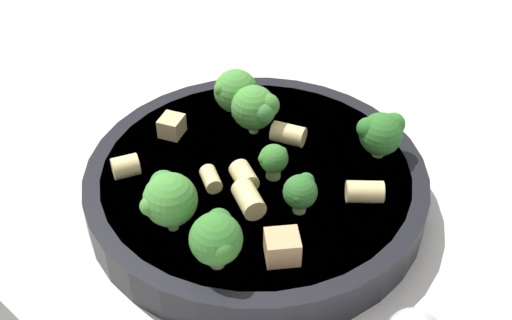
% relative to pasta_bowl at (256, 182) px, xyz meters
% --- Properties ---
extents(ground_plane, '(2.00, 2.00, 0.00)m').
position_rel_pasta_bowl_xyz_m(ground_plane, '(0.00, 0.00, -0.02)').
color(ground_plane, beige).
extents(pasta_bowl, '(0.28, 0.28, 0.03)m').
position_rel_pasta_bowl_xyz_m(pasta_bowl, '(0.00, 0.00, 0.00)').
color(pasta_bowl, black).
rests_on(pasta_bowl, ground_plane).
extents(broccoli_floret_0, '(0.04, 0.04, 0.04)m').
position_rel_pasta_bowl_xyz_m(broccoli_floret_0, '(-0.04, 0.02, 0.04)').
color(broccoli_floret_0, '#93B766').
rests_on(broccoli_floret_0, pasta_bowl).
extents(broccoli_floret_1, '(0.04, 0.04, 0.04)m').
position_rel_pasta_bowl_xyz_m(broccoli_floret_1, '(0.08, -0.07, 0.04)').
color(broccoli_floret_1, '#9EC175').
rests_on(broccoli_floret_1, pasta_bowl).
extents(broccoli_floret_2, '(0.04, 0.04, 0.05)m').
position_rel_pasta_bowl_xyz_m(broccoli_floret_2, '(0.03, -0.09, 0.04)').
color(broccoli_floret_2, '#84AD60').
rests_on(broccoli_floret_2, pasta_bowl).
extents(broccoli_floret_3, '(0.04, 0.04, 0.05)m').
position_rel_pasta_bowl_xyz_m(broccoli_floret_3, '(-0.08, 0.02, 0.04)').
color(broccoli_floret_3, '#84AD60').
rests_on(broccoli_floret_3, pasta_bowl).
extents(broccoli_floret_4, '(0.04, 0.04, 0.04)m').
position_rel_pasta_bowl_xyz_m(broccoli_floret_4, '(0.03, 0.10, 0.04)').
color(broccoli_floret_4, '#84AD60').
rests_on(broccoli_floret_4, pasta_bowl).
extents(broccoli_floret_5, '(0.03, 0.03, 0.03)m').
position_rel_pasta_bowl_xyz_m(broccoli_floret_5, '(0.06, 0.01, 0.03)').
color(broccoli_floret_5, '#84AD60').
rests_on(broccoli_floret_5, pasta_bowl).
extents(broccoli_floret_6, '(0.02, 0.02, 0.03)m').
position_rel_pasta_bowl_xyz_m(broccoli_floret_6, '(0.01, 0.01, 0.03)').
color(broccoli_floret_6, '#93B766').
rests_on(broccoli_floret_6, pasta_bowl).
extents(rigatoni_0, '(0.02, 0.02, 0.02)m').
position_rel_pasta_bowl_xyz_m(rigatoni_0, '(-0.04, -0.10, 0.02)').
color(rigatoni_0, '#E0C67F').
rests_on(rigatoni_0, pasta_bowl).
extents(rigatoni_1, '(0.02, 0.02, 0.01)m').
position_rel_pasta_bowl_xyz_m(rigatoni_1, '(-0.00, -0.04, 0.02)').
color(rigatoni_1, '#E0C67F').
rests_on(rigatoni_1, pasta_bowl).
extents(rigatoni_2, '(0.03, 0.02, 0.02)m').
position_rel_pasta_bowl_xyz_m(rigatoni_2, '(0.04, -0.03, 0.02)').
color(rigatoni_2, '#E0C67F').
rests_on(rigatoni_2, pasta_bowl).
extents(rigatoni_3, '(0.03, 0.02, 0.02)m').
position_rel_pasta_bowl_xyz_m(rigatoni_3, '(0.01, -0.02, 0.02)').
color(rigatoni_3, '#E0C67F').
rests_on(rigatoni_3, pasta_bowl).
extents(rigatoni_4, '(0.03, 0.03, 0.02)m').
position_rel_pasta_bowl_xyz_m(rigatoni_4, '(0.07, 0.06, 0.02)').
color(rigatoni_4, '#E0C67F').
rests_on(rigatoni_4, pasta_bowl).
extents(rigatoni_5, '(0.03, 0.03, 0.02)m').
position_rel_pasta_bowl_xyz_m(rigatoni_5, '(-0.02, 0.04, 0.02)').
color(rigatoni_5, '#E0C67F').
rests_on(rigatoni_5, pasta_bowl).
extents(chicken_chunk_0, '(0.03, 0.03, 0.02)m').
position_rel_pasta_bowl_xyz_m(chicken_chunk_0, '(0.09, -0.03, 0.02)').
color(chicken_chunk_0, tan).
rests_on(chicken_chunk_0, pasta_bowl).
extents(chicken_chunk_1, '(0.03, 0.03, 0.02)m').
position_rel_pasta_bowl_xyz_m(chicken_chunk_1, '(-0.08, -0.04, 0.02)').
color(chicken_chunk_1, tan).
rests_on(chicken_chunk_1, pasta_bowl).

